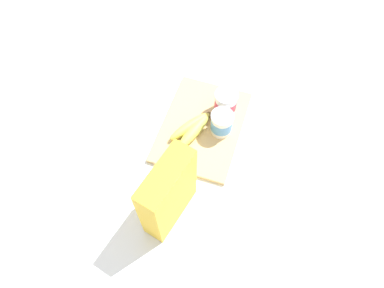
% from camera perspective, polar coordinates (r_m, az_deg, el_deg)
% --- Properties ---
extents(ground_plane, '(2.40, 2.40, 0.00)m').
position_cam_1_polar(ground_plane, '(1.15, 1.63, 2.64)').
color(ground_plane, white).
extents(cutting_board, '(0.35, 0.25, 0.02)m').
position_cam_1_polar(cutting_board, '(1.15, 1.64, 2.85)').
color(cutting_board, tan).
rests_on(cutting_board, ground_plane).
extents(cereal_box, '(0.19, 0.10, 0.25)m').
position_cam_1_polar(cereal_box, '(0.91, -3.81, -8.14)').
color(cereal_box, yellow).
rests_on(cereal_box, ground_plane).
extents(yogurt_cup_front, '(0.07, 0.07, 0.09)m').
position_cam_1_polar(yogurt_cup_front, '(1.14, 5.47, 6.68)').
color(yogurt_cup_front, white).
rests_on(yogurt_cup_front, cutting_board).
extents(yogurt_cup_back, '(0.07, 0.07, 0.08)m').
position_cam_1_polar(yogurt_cup_back, '(1.10, 4.80, 3.30)').
color(yogurt_cup_back, white).
rests_on(yogurt_cup_back, cutting_board).
extents(banana_bunch, '(0.17, 0.12, 0.04)m').
position_cam_1_polar(banana_bunch, '(1.11, 0.05, 2.54)').
color(banana_bunch, '#DED851').
rests_on(banana_bunch, cutting_board).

